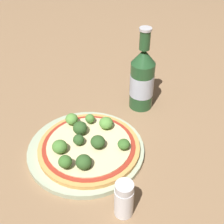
{
  "coord_description": "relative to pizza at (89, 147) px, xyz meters",
  "views": [
    {
      "loc": [
        0.27,
        -0.41,
        0.51
      ],
      "look_at": [
        0.02,
        0.09,
        0.06
      ],
      "focal_mm": 50.0,
      "sensor_mm": 36.0,
      "label": 1
    }
  ],
  "objects": [
    {
      "name": "ground_plane",
      "position": [
        -0.01,
        -0.01,
        -0.02
      ],
      "size": [
        3.0,
        3.0,
        0.0
      ],
      "primitive_type": "plane",
      "color": "#846647"
    },
    {
      "name": "plate",
      "position": [
        -0.01,
        -0.0,
        -0.01
      ],
      "size": [
        0.26,
        0.26,
        0.01
      ],
      "color": "#A3B293",
      "rests_on": "ground_plane"
    },
    {
      "name": "pizza",
      "position": [
        0.0,
        0.0,
        0.0
      ],
      "size": [
        0.23,
        0.23,
        0.01
      ],
      "color": "tan",
      "rests_on": "plate"
    },
    {
      "name": "broccoli_floret_0",
      "position": [
        -0.07,
        0.04,
        0.02
      ],
      "size": [
        0.03,
        0.03,
        0.03
      ],
      "color": "#6B8E51",
      "rests_on": "pizza"
    },
    {
      "name": "broccoli_floret_1",
      "position": [
        -0.02,
        -0.01,
        0.02
      ],
      "size": [
        0.02,
        0.02,
        0.02
      ],
      "color": "#6B8E51",
      "rests_on": "pizza"
    },
    {
      "name": "broccoli_floret_2",
      "position": [
        0.01,
        0.07,
        0.02
      ],
      "size": [
        0.03,
        0.03,
        0.03
      ],
      "color": "#6B8E51",
      "rests_on": "pizza"
    },
    {
      "name": "broccoli_floret_3",
      "position": [
        -0.04,
        0.02,
        0.02
      ],
      "size": [
        0.03,
        0.03,
        0.03
      ],
      "color": "#6B8E51",
      "rests_on": "pizza"
    },
    {
      "name": "broccoli_floret_4",
      "position": [
        -0.03,
        0.06,
        0.02
      ],
      "size": [
        0.02,
        0.02,
        0.02
      ],
      "color": "#6B8E51",
      "rests_on": "pizza"
    },
    {
      "name": "broccoli_floret_5",
      "position": [
        -0.04,
        -0.05,
        0.02
      ],
      "size": [
        0.03,
        0.03,
        0.03
      ],
      "color": "#6B8E51",
      "rests_on": "pizza"
    },
    {
      "name": "broccoli_floret_6",
      "position": [
        0.02,
        0.0,
        0.02
      ],
      "size": [
        0.03,
        0.03,
        0.03
      ],
      "color": "#6B8E51",
      "rests_on": "pizza"
    },
    {
      "name": "broccoli_floret_7",
      "position": [
        -0.0,
        -0.08,
        0.03
      ],
      "size": [
        0.03,
        0.03,
        0.03
      ],
      "color": "#6B8E51",
      "rests_on": "pizza"
    },
    {
      "name": "broccoli_floret_8",
      "position": [
        0.02,
        -0.06,
        0.02
      ],
      "size": [
        0.03,
        0.03,
        0.03
      ],
      "color": "#6B8E51",
      "rests_on": "pizza"
    },
    {
      "name": "broccoli_floret_9",
      "position": [
        0.07,
        0.02,
        0.02
      ],
      "size": [
        0.03,
        0.03,
        0.02
      ],
      "color": "#6B8E51",
      "rests_on": "pizza"
    },
    {
      "name": "beer_bottle",
      "position": [
        0.04,
        0.21,
        0.06
      ],
      "size": [
        0.06,
        0.06,
        0.22
      ],
      "color": "#234C28",
      "rests_on": "ground_plane"
    },
    {
      "name": "pepper_shaker",
      "position": [
        0.13,
        -0.1,
        0.02
      ],
      "size": [
        0.04,
        0.04,
        0.08
      ],
      "color": "silver",
      "rests_on": "ground_plane"
    }
  ]
}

